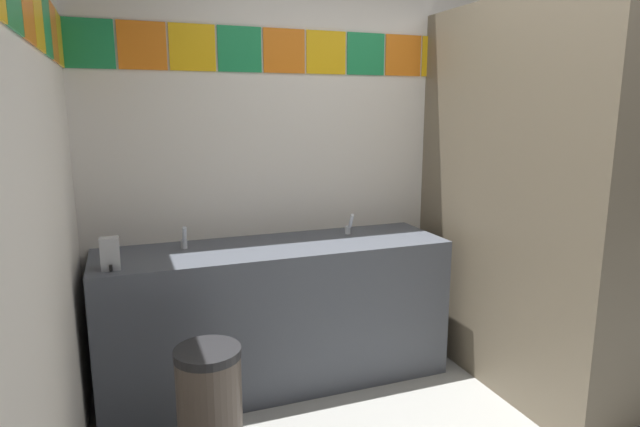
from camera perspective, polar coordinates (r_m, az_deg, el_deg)
name	(u,v)px	position (r m, az deg, el deg)	size (l,w,h in m)	color
wall_back	(380,139)	(3.59, 6.42, 7.99)	(3.74, 0.09, 2.82)	silver
wall_side	(5,186)	(1.62, -30.72, 2.59)	(0.09, 3.14, 2.82)	silver
vanity_counter	(277,312)	(3.20, -4.67, -10.52)	(2.00, 0.58, 0.84)	#4C515B
faucet_left	(184,240)	(3.06, -14.35, -2.79)	(0.04, 0.10, 0.14)	silver
faucet_right	(349,226)	(3.31, 3.14, -1.38)	(0.04, 0.10, 0.14)	silver
soap_dispenser	(110,254)	(2.79, -21.60, -4.04)	(0.09, 0.09, 0.16)	#B7BABF
stall_divider	(552,208)	(3.05, 23.64, 0.58)	(0.92, 1.50, 2.20)	#726651
toilet	(520,302)	(3.96, 20.64, -8.85)	(0.39, 0.49, 0.74)	white
trash_bin	(210,411)	(2.56, -11.72, -20.00)	(0.29, 0.29, 0.59)	brown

